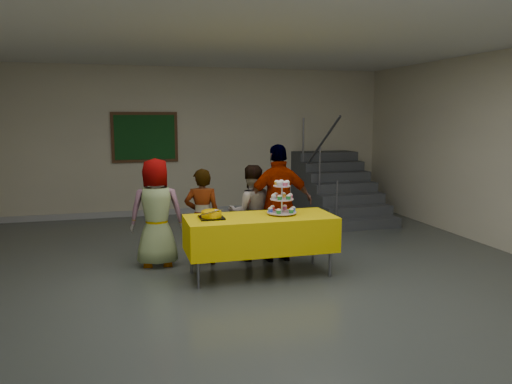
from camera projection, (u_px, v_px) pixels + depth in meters
room_shell at (265, 106)px, 5.42m from camera, size 10.00×10.04×3.02m
bake_table at (260, 233)px, 6.32m from camera, size 1.88×0.78×0.77m
cupcake_stand at (282, 200)px, 6.37m from camera, size 0.38×0.38×0.44m
bear_cake at (211, 214)px, 6.14m from camera, size 0.32×0.36×0.12m
schoolchild_a at (157, 213)px, 6.71m from camera, size 0.76×0.53×1.47m
schoolchild_b at (202, 217)px, 6.81m from camera, size 0.53×0.40×1.32m
schoolchild_c at (251, 213)px, 7.02m from camera, size 0.70×0.57×1.35m
schoolchild_d at (279, 203)px, 6.95m from camera, size 0.97×0.41×1.64m
staircase at (334, 191)px, 10.29m from camera, size 1.30×2.40×2.04m
noticeboard at (145, 137)px, 9.94m from camera, size 1.30×0.05×1.00m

